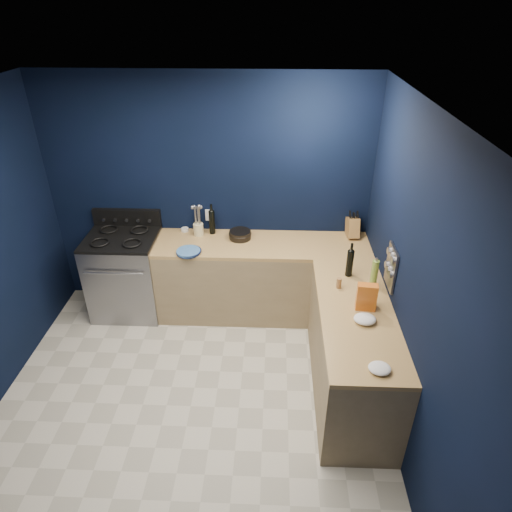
# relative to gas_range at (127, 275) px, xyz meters

# --- Properties ---
(floor) EXTENTS (3.50, 3.50, 0.02)m
(floor) POSITION_rel_gas_range_xyz_m (0.93, -1.42, -0.47)
(floor) COLOR beige
(floor) RESTS_ON ground
(ceiling) EXTENTS (3.50, 3.50, 0.02)m
(ceiling) POSITION_rel_gas_range_xyz_m (0.93, -1.42, 2.15)
(ceiling) COLOR silver
(ceiling) RESTS_ON ground
(wall_back) EXTENTS (3.50, 0.02, 2.60)m
(wall_back) POSITION_rel_gas_range_xyz_m (0.93, 0.34, 0.84)
(wall_back) COLOR black
(wall_back) RESTS_ON ground
(wall_right) EXTENTS (0.02, 3.50, 2.60)m
(wall_right) POSITION_rel_gas_range_xyz_m (2.69, -1.42, 0.84)
(wall_right) COLOR black
(wall_right) RESTS_ON ground
(cab_back) EXTENTS (2.30, 0.63, 0.86)m
(cab_back) POSITION_rel_gas_range_xyz_m (1.53, 0.02, -0.03)
(cab_back) COLOR #8F7A57
(cab_back) RESTS_ON floor
(top_back) EXTENTS (2.30, 0.63, 0.04)m
(top_back) POSITION_rel_gas_range_xyz_m (1.53, 0.02, 0.42)
(top_back) COLOR olive
(top_back) RESTS_ON cab_back
(cab_right) EXTENTS (0.63, 1.67, 0.86)m
(cab_right) POSITION_rel_gas_range_xyz_m (2.37, -1.13, -0.03)
(cab_right) COLOR #8F7A57
(cab_right) RESTS_ON floor
(top_right) EXTENTS (0.63, 1.67, 0.04)m
(top_right) POSITION_rel_gas_range_xyz_m (2.37, -1.13, 0.42)
(top_right) COLOR olive
(top_right) RESTS_ON cab_right
(gas_range) EXTENTS (0.76, 0.66, 0.92)m
(gas_range) POSITION_rel_gas_range_xyz_m (0.00, 0.00, 0.00)
(gas_range) COLOR gray
(gas_range) RESTS_ON floor
(oven_door) EXTENTS (0.59, 0.02, 0.42)m
(oven_door) POSITION_rel_gas_range_xyz_m (0.00, -0.32, -0.01)
(oven_door) COLOR black
(oven_door) RESTS_ON gas_range
(cooktop) EXTENTS (0.76, 0.66, 0.03)m
(cooktop) POSITION_rel_gas_range_xyz_m (0.00, 0.00, 0.48)
(cooktop) COLOR black
(cooktop) RESTS_ON gas_range
(backguard) EXTENTS (0.76, 0.06, 0.20)m
(backguard) POSITION_rel_gas_range_xyz_m (0.00, 0.30, 0.58)
(backguard) COLOR black
(backguard) RESTS_ON gas_range
(spice_panel) EXTENTS (0.02, 0.28, 0.38)m
(spice_panel) POSITION_rel_gas_range_xyz_m (2.67, -0.87, 0.72)
(spice_panel) COLOR gray
(spice_panel) RESTS_ON wall_right
(wall_outlet) EXTENTS (0.09, 0.02, 0.13)m
(wall_outlet) POSITION_rel_gas_range_xyz_m (0.93, 0.32, 0.62)
(wall_outlet) COLOR white
(wall_outlet) RESTS_ON wall_back
(plate_stack) EXTENTS (0.30, 0.30, 0.03)m
(plate_stack) POSITION_rel_gas_range_xyz_m (0.77, -0.22, 0.46)
(plate_stack) COLOR #3666A2
(plate_stack) RESTS_ON top_back
(ramekin) EXTENTS (0.11, 0.11, 0.03)m
(ramekin) POSITION_rel_gas_range_xyz_m (0.65, 0.27, 0.46)
(ramekin) COLOR white
(ramekin) RESTS_ON top_back
(utensil_crock) EXTENTS (0.14, 0.14, 0.14)m
(utensil_crock) POSITION_rel_gas_range_xyz_m (0.82, 0.18, 0.51)
(utensil_crock) COLOR beige
(utensil_crock) RESTS_ON top_back
(wine_bottle_back) EXTENTS (0.08, 0.08, 0.27)m
(wine_bottle_back) POSITION_rel_gas_range_xyz_m (0.97, 0.23, 0.57)
(wine_bottle_back) COLOR black
(wine_bottle_back) RESTS_ON top_back
(lemon_basket) EXTENTS (0.31, 0.31, 0.09)m
(lemon_basket) POSITION_rel_gas_range_xyz_m (1.28, 0.12, 0.48)
(lemon_basket) COLOR black
(lemon_basket) RESTS_ON top_back
(knife_block) EXTENTS (0.14, 0.26, 0.26)m
(knife_block) POSITION_rel_gas_range_xyz_m (2.51, 0.22, 0.55)
(knife_block) COLOR olive
(knife_block) RESTS_ON top_back
(wine_bottle_right) EXTENTS (0.07, 0.07, 0.26)m
(wine_bottle_right) POSITION_rel_gas_range_xyz_m (2.37, -0.57, 0.57)
(wine_bottle_right) COLOR black
(wine_bottle_right) RESTS_ON top_right
(oil_bottle) EXTENTS (0.08, 0.08, 0.27)m
(oil_bottle) POSITION_rel_gas_range_xyz_m (2.56, -0.74, 0.57)
(oil_bottle) COLOR olive
(oil_bottle) RESTS_ON top_right
(spice_jar_near) EXTENTS (0.05, 0.05, 0.10)m
(spice_jar_near) POSITION_rel_gas_range_xyz_m (2.25, -0.78, 0.49)
(spice_jar_near) COLOR olive
(spice_jar_near) RESTS_ON top_right
(spice_jar_far) EXTENTS (0.05, 0.05, 0.10)m
(spice_jar_far) POSITION_rel_gas_range_xyz_m (2.51, -1.03, 0.49)
(spice_jar_far) COLOR olive
(spice_jar_far) RESTS_ON top_right
(crouton_bag) EXTENTS (0.17, 0.09, 0.24)m
(crouton_bag) POSITION_rel_gas_range_xyz_m (2.44, -1.09, 0.56)
(crouton_bag) COLOR red
(crouton_bag) RESTS_ON top_right
(towel_front) EXTENTS (0.21, 0.19, 0.06)m
(towel_front) POSITION_rel_gas_range_xyz_m (2.40, -1.27, 0.47)
(towel_front) COLOR white
(towel_front) RESTS_ON top_right
(towel_end) EXTENTS (0.20, 0.19, 0.05)m
(towel_end) POSITION_rel_gas_range_xyz_m (2.42, -1.82, 0.46)
(towel_end) COLOR white
(towel_end) RESTS_ON top_right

